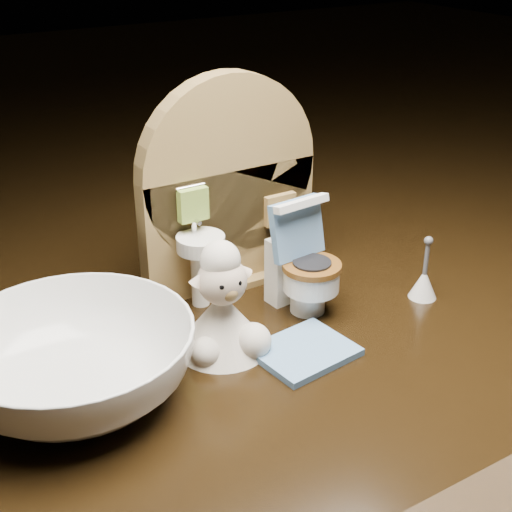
{
  "coord_description": "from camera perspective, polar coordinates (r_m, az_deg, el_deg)",
  "views": [
    {
      "loc": [
        -0.22,
        -0.33,
        0.25
      ],
      "look_at": [
        -0.01,
        0.01,
        0.05
      ],
      "focal_mm": 50.0,
      "sensor_mm": 36.0,
      "label": 1
    }
  ],
  "objects": [
    {
      "name": "backdrop_panel",
      "position": [
        0.49,
        -2.25,
        4.77
      ],
      "size": [
        0.13,
        0.05,
        0.15
      ],
      "color": "olive",
      "rests_on": "ground"
    },
    {
      "name": "ceramic_bowl",
      "position": [
        0.41,
        -14.31,
        -8.24
      ],
      "size": [
        0.17,
        0.17,
        0.04
      ],
      "primitive_type": "imported",
      "rotation": [
        0.0,
        0.0,
        -0.31
      ],
      "color": "white",
      "rests_on": "ground"
    },
    {
      "name": "toilet_brush",
      "position": [
        0.5,
        13.27,
        -2.0
      ],
      "size": [
        0.02,
        0.02,
        0.05
      ],
      "color": "white",
      "rests_on": "ground"
    },
    {
      "name": "toy_toilet",
      "position": [
        0.47,
        3.67,
        -1.03
      ],
      "size": [
        0.04,
        0.05,
        0.08
      ],
      "rotation": [
        0.0,
        0.0,
        0.09
      ],
      "color": "white",
      "rests_on": "ground"
    },
    {
      "name": "bath_mat",
      "position": [
        0.44,
        3.87,
        -7.62
      ],
      "size": [
        0.06,
        0.05,
        0.0
      ],
      "primitive_type": "cube",
      "rotation": [
        0.0,
        0.0,
        0.12
      ],
      "color": "#5F8BBB",
      "rests_on": "ground"
    },
    {
      "name": "plush_lamb",
      "position": [
        0.43,
        -2.63,
        -4.57
      ],
      "size": [
        0.06,
        0.06,
        0.07
      ],
      "rotation": [
        0.0,
        0.0,
        -0.1
      ],
      "color": "beige",
      "rests_on": "ground"
    }
  ]
}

